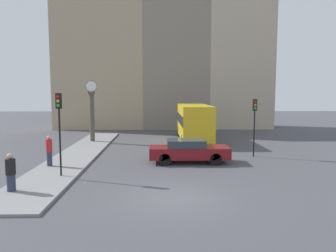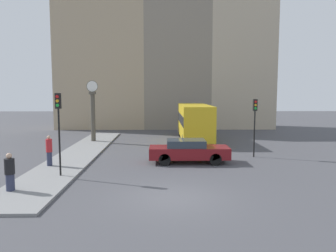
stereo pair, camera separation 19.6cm
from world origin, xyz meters
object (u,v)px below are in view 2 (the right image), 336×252
(sedan_car, at_px, (188,151))
(pedestrian_red_top, at_px, (49,151))
(bus_distant, at_px, (195,120))
(traffic_light_near, at_px, (59,117))
(street_clock, at_px, (93,112))
(traffic_light_far, at_px, (255,116))
(pedestrian_black_jacket, at_px, (10,172))

(sedan_car, xyz_separation_m, pedestrian_red_top, (-7.94, -1.16, 0.24))
(bus_distant, bearing_deg, traffic_light_near, -122.40)
(sedan_car, height_order, traffic_light_near, traffic_light_near)
(sedan_car, bearing_deg, traffic_light_near, -153.09)
(street_clock, bearing_deg, pedestrian_red_top, -93.11)
(sedan_car, relative_size, pedestrian_red_top, 2.79)
(traffic_light_far, bearing_deg, street_clock, 151.11)
(traffic_light_far, relative_size, pedestrian_black_jacket, 2.37)
(traffic_light_near, distance_m, pedestrian_black_jacket, 3.53)
(sedan_car, xyz_separation_m, traffic_light_far, (4.44, 1.67, 1.98))
(sedan_car, bearing_deg, street_clock, 132.09)
(traffic_light_near, xyz_separation_m, pedestrian_black_jacket, (-1.33, -2.49, -2.12))
(traffic_light_near, height_order, street_clock, street_clock)
(traffic_light_near, xyz_separation_m, street_clock, (-0.78, 11.60, -0.48))
(traffic_light_far, bearing_deg, bus_distant, 113.32)
(sedan_car, xyz_separation_m, bus_distant, (1.25, 9.07, 1.04))
(sedan_car, xyz_separation_m, street_clock, (-7.43, 8.22, 1.81))
(sedan_car, xyz_separation_m, traffic_light_near, (-6.65, -3.37, 2.29))
(traffic_light_far, bearing_deg, pedestrian_black_jacket, -148.75)
(bus_distant, relative_size, traffic_light_near, 2.08)
(pedestrian_red_top, bearing_deg, traffic_light_near, -59.72)
(bus_distant, xyz_separation_m, traffic_light_far, (3.19, -7.40, 0.94))
(bus_distant, xyz_separation_m, traffic_light_near, (-7.90, -12.45, 1.25))
(bus_distant, height_order, street_clock, street_clock)
(sedan_car, bearing_deg, pedestrian_red_top, -171.65)
(street_clock, height_order, pedestrian_black_jacket, street_clock)
(traffic_light_far, xyz_separation_m, pedestrian_black_jacket, (-12.42, -7.54, -1.82))
(pedestrian_red_top, bearing_deg, sedan_car, 8.35)
(traffic_light_near, bearing_deg, street_clock, 93.85)
(sedan_car, bearing_deg, traffic_light_far, 20.61)
(traffic_light_near, xyz_separation_m, pedestrian_red_top, (-1.29, 2.21, -2.05))
(traffic_light_near, distance_m, traffic_light_far, 12.19)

